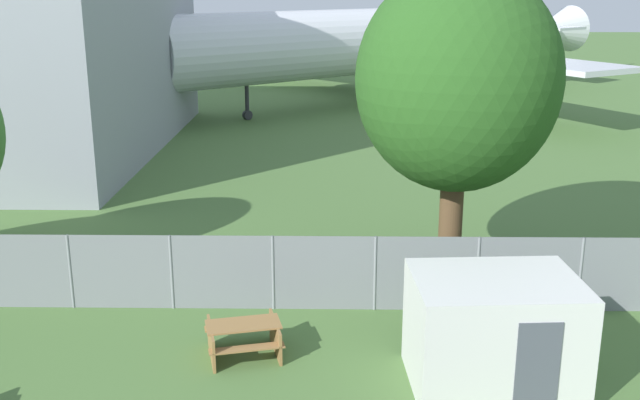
% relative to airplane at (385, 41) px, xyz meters
% --- Properties ---
extents(perimeter_fence, '(56.07, 0.07, 1.95)m').
position_rel_airplane_xyz_m(perimeter_fence, '(-5.04, -34.18, -3.14)').
color(perimeter_fence, gray).
rests_on(perimeter_fence, ground).
extents(airplane, '(35.51, 30.23, 12.64)m').
position_rel_airplane_xyz_m(airplane, '(0.00, 0.00, 0.00)').
color(airplane, silver).
rests_on(airplane, ground).
extents(portable_cabin, '(3.45, 2.69, 2.31)m').
position_rel_airplane_xyz_m(portable_cabin, '(-0.30, -37.76, -2.96)').
color(portable_cabin, silver).
rests_on(portable_cabin, ground).
extents(picnic_bench_open_grass, '(1.91, 1.74, 0.76)m').
position_rel_airplane_xyz_m(picnic_bench_open_grass, '(-5.51, -36.62, -3.65)').
color(picnic_bench_open_grass, olive).
rests_on(picnic_bench_open_grass, ground).
extents(tree_behind_benches, '(5.34, 5.34, 8.46)m').
position_rel_airplane_xyz_m(tree_behind_benches, '(-0.33, -32.05, 1.38)').
color(tree_behind_benches, brown).
rests_on(tree_behind_benches, ground).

